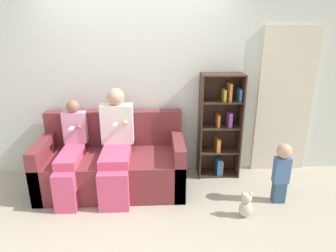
# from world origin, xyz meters

# --- Properties ---
(ground_plane) EXTENTS (14.00, 14.00, 0.00)m
(ground_plane) POSITION_xyz_m (0.00, 0.00, 0.00)
(ground_plane) COLOR #B2A893
(back_wall) EXTENTS (10.00, 0.06, 2.55)m
(back_wall) POSITION_xyz_m (0.00, 1.01, 1.27)
(back_wall) COLOR silver
(back_wall) RESTS_ON ground_plane
(curtain_panel) EXTENTS (0.78, 0.04, 2.05)m
(curtain_panel) POSITION_xyz_m (2.04, 0.96, 1.03)
(curtain_panel) COLOR beige
(curtain_panel) RESTS_ON ground_plane
(couch) EXTENTS (1.83, 0.88, 0.95)m
(couch) POSITION_xyz_m (-0.33, 0.54, 0.32)
(couch) COLOR maroon
(couch) RESTS_ON ground_plane
(adult_seated) EXTENTS (0.41, 0.84, 1.31)m
(adult_seated) POSITION_xyz_m (-0.26, 0.44, 0.68)
(adult_seated) COLOR #DB4C75
(adult_seated) RESTS_ON ground_plane
(child_seated) EXTENTS (0.29, 0.84, 1.15)m
(child_seated) POSITION_xyz_m (-0.81, 0.39, 0.58)
(child_seated) COLOR #DB4C75
(child_seated) RESTS_ON ground_plane
(toddler_standing) EXTENTS (0.18, 0.18, 0.76)m
(toddler_standing) POSITION_xyz_m (1.72, 0.09, 0.44)
(toddler_standing) COLOR #335170
(toddler_standing) RESTS_ON ground_plane
(bookshelf) EXTENTS (0.56, 0.30, 1.45)m
(bookshelf) POSITION_xyz_m (1.13, 0.86, 0.69)
(bookshelf) COLOR #3D281E
(bookshelf) RESTS_ON ground_plane
(teddy_bear) EXTENTS (0.15, 0.13, 0.31)m
(teddy_bear) POSITION_xyz_m (1.23, -0.19, 0.15)
(teddy_bear) COLOR beige
(teddy_bear) RESTS_ON ground_plane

